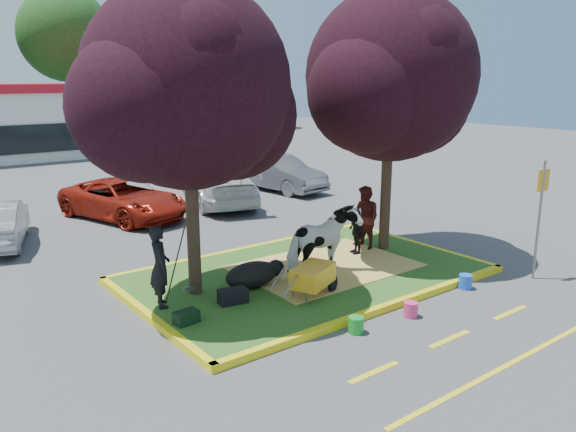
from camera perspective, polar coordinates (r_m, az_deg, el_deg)
ground at (r=13.72m, az=1.89°, el=-6.23°), size 90.00×90.00×0.00m
median_island at (r=13.69m, az=1.90°, el=-5.93°), size 8.00×5.00×0.15m
curb_near at (r=11.94m, az=9.85°, el=-9.17°), size 8.30×0.16×0.15m
curb_far at (r=15.67m, az=-4.09°, el=-3.39°), size 8.30×0.16×0.15m
curb_left at (r=11.72m, az=-13.99°, el=-9.85°), size 0.16×5.30×0.15m
curb_right at (r=16.46m, az=12.98°, el=-2.88°), size 0.16×5.30×0.15m
straw_bedding at (r=14.03m, az=3.81°, el=-5.11°), size 4.20×3.00×0.01m
tree_purple_left at (r=11.67m, az=-10.03°, el=11.95°), size 5.06×4.20×6.51m
tree_purple_right at (r=15.04m, az=10.47°, el=13.06°), size 5.30×4.40×6.82m
fire_lane_stripe_a at (r=9.66m, az=8.71°, el=-15.42°), size 1.10×0.12×0.01m
fire_lane_stripe_b at (r=11.05m, az=16.11°, el=-11.91°), size 1.10×0.12×0.01m
fire_lane_stripe_c at (r=12.60m, az=21.65°, el=-9.09°), size 1.10×0.12×0.01m
fire_lane_long at (r=10.47m, az=21.51°, el=-13.85°), size 6.00×0.10×0.01m
retail_building at (r=39.36m, az=-22.62°, el=9.18°), size 20.40×8.40×4.40m
cow at (r=13.07m, az=3.59°, el=-2.75°), size 2.07×1.16×1.65m
calf at (r=12.62m, az=-3.70°, el=-5.97°), size 1.37×0.85×0.57m
handler at (r=11.68m, az=-12.88°, el=-4.99°), size 0.56×0.71×1.71m
visitor_a at (r=15.38m, az=7.86°, el=-0.18°), size 0.70×0.87×1.73m
visitor_b at (r=14.96m, az=6.98°, el=-1.59°), size 0.48×0.76×1.21m
wheelbarrow at (r=11.95m, az=2.60°, el=-6.07°), size 1.85×0.99×0.70m
gear_bag_dark at (r=11.81m, az=-5.62°, el=-8.10°), size 0.64×0.43×0.30m
gear_bag_green at (r=11.03m, az=-10.29°, el=-10.07°), size 0.49×0.33×0.25m
sign_post at (r=14.40m, az=24.27°, el=0.95°), size 0.40×0.07×2.86m
bucket_green at (r=10.88m, az=6.92°, el=-10.93°), size 0.36×0.36×0.32m
bucket_pink at (r=11.75m, az=12.36°, el=-9.27°), size 0.36×0.36×0.31m
bucket_blue at (r=13.57m, az=17.58°, el=-6.38°), size 0.37×0.37×0.33m
car_red at (r=20.03m, az=-16.38°, el=1.66°), size 3.59×5.34×1.36m
car_white at (r=21.63m, az=-7.06°, el=3.24°), size 3.67×5.76×1.55m
car_grey at (r=24.11m, az=-0.91°, el=4.36°), size 2.15×4.70×1.49m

